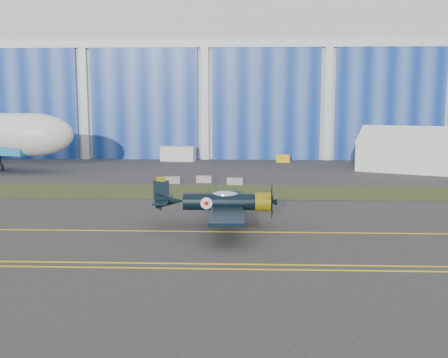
{
  "coord_description": "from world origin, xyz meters",
  "views": [
    {
      "loc": [
        7.16,
        -45.84,
        10.23
      ],
      "look_at": [
        5.14,
        5.81,
        2.71
      ],
      "focal_mm": 42.0,
      "sensor_mm": 36.0,
      "label": 1
    }
  ],
  "objects_px": {
    "shipping_container": "(178,154)",
    "tug": "(283,158)",
    "tent": "(411,148)",
    "warbird": "(220,202)"
  },
  "relations": [
    {
      "from": "shipping_container",
      "to": "tug",
      "type": "xyz_separation_m",
      "value": [
        18.51,
        -1.34,
        -0.63
      ]
    },
    {
      "from": "tent",
      "to": "shipping_container",
      "type": "bearing_deg",
      "value": -172.36
    },
    {
      "from": "warbird",
      "to": "tug",
      "type": "xyz_separation_m",
      "value": [
        8.78,
        48.25,
        -1.44
      ]
    },
    {
      "from": "tent",
      "to": "shipping_container",
      "type": "xyz_separation_m",
      "value": [
        -37.15,
        11.47,
        -2.1
      ]
    },
    {
      "from": "shipping_container",
      "to": "tug",
      "type": "distance_m",
      "value": 18.57
    },
    {
      "from": "warbird",
      "to": "shipping_container",
      "type": "xyz_separation_m",
      "value": [
        -9.73,
        49.59,
        -0.8
      ]
    },
    {
      "from": "warbird",
      "to": "shipping_container",
      "type": "height_order",
      "value": "warbird"
    },
    {
      "from": "tug",
      "to": "shipping_container",
      "type": "bearing_deg",
      "value": -176.22
    },
    {
      "from": "tent",
      "to": "tug",
      "type": "bearing_deg",
      "value": 176.27
    },
    {
      "from": "warbird",
      "to": "tent",
      "type": "bearing_deg",
      "value": 53.01
    }
  ]
}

